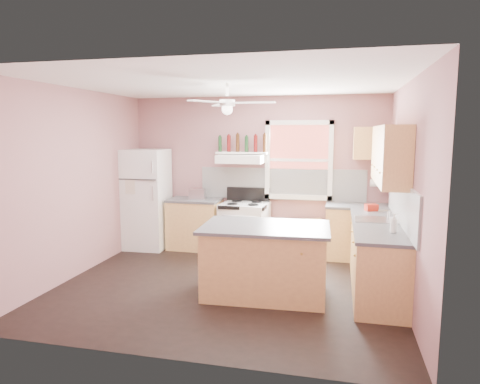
% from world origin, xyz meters
% --- Properties ---
extents(floor, '(4.50, 4.50, 0.00)m').
position_xyz_m(floor, '(0.00, 0.00, 0.00)').
color(floor, black).
rests_on(floor, ground).
extents(ceiling, '(4.50, 4.50, 0.00)m').
position_xyz_m(ceiling, '(0.00, 0.00, 2.70)').
color(ceiling, white).
rests_on(ceiling, ground).
extents(wall_back, '(4.50, 0.05, 2.70)m').
position_xyz_m(wall_back, '(0.00, 2.02, 1.35)').
color(wall_back, '#936263').
rests_on(wall_back, ground).
extents(wall_right, '(0.05, 4.00, 2.70)m').
position_xyz_m(wall_right, '(2.27, 0.00, 1.35)').
color(wall_right, '#936263').
rests_on(wall_right, ground).
extents(wall_left, '(0.05, 4.00, 2.70)m').
position_xyz_m(wall_left, '(-2.27, 0.00, 1.35)').
color(wall_left, '#936263').
rests_on(wall_left, ground).
extents(backsplash_back, '(2.90, 0.03, 0.55)m').
position_xyz_m(backsplash_back, '(0.45, 1.99, 1.18)').
color(backsplash_back, white).
rests_on(backsplash_back, wall_back).
extents(backsplash_right, '(0.03, 2.60, 0.55)m').
position_xyz_m(backsplash_right, '(2.23, 0.30, 1.18)').
color(backsplash_right, white).
rests_on(backsplash_right, wall_right).
extents(window_view, '(1.00, 0.02, 1.20)m').
position_xyz_m(window_view, '(0.75, 1.98, 1.60)').
color(window_view, brown).
rests_on(window_view, wall_back).
extents(window_frame, '(1.16, 0.07, 1.36)m').
position_xyz_m(window_frame, '(0.75, 1.96, 1.60)').
color(window_frame, white).
rests_on(window_frame, wall_back).
extents(refrigerator, '(0.79, 0.77, 1.78)m').
position_xyz_m(refrigerator, '(-1.94, 1.57, 0.89)').
color(refrigerator, white).
rests_on(refrigerator, floor).
extents(base_cabinet_left, '(0.90, 0.60, 0.86)m').
position_xyz_m(base_cabinet_left, '(-1.06, 1.70, 0.43)').
color(base_cabinet_left, tan).
rests_on(base_cabinet_left, floor).
extents(counter_left, '(0.92, 0.62, 0.04)m').
position_xyz_m(counter_left, '(-1.06, 1.70, 0.88)').
color(counter_left, '#424245').
rests_on(counter_left, base_cabinet_left).
extents(toaster, '(0.30, 0.19, 0.18)m').
position_xyz_m(toaster, '(-1.00, 1.69, 0.99)').
color(toaster, silver).
rests_on(toaster, counter_left).
extents(stove, '(0.84, 0.71, 0.86)m').
position_xyz_m(stove, '(-0.14, 1.65, 0.43)').
color(stove, white).
rests_on(stove, floor).
extents(range_hood, '(0.78, 0.50, 0.14)m').
position_xyz_m(range_hood, '(-0.23, 1.75, 1.62)').
color(range_hood, white).
rests_on(range_hood, wall_back).
extents(bottle_shelf, '(0.90, 0.26, 0.03)m').
position_xyz_m(bottle_shelf, '(-0.23, 1.87, 1.72)').
color(bottle_shelf, white).
rests_on(bottle_shelf, range_hood).
extents(cart, '(0.68, 0.58, 0.57)m').
position_xyz_m(cart, '(0.95, 1.71, 0.29)').
color(cart, tan).
rests_on(cart, floor).
extents(base_cabinet_corner, '(1.00, 0.60, 0.86)m').
position_xyz_m(base_cabinet_corner, '(1.75, 1.70, 0.43)').
color(base_cabinet_corner, tan).
rests_on(base_cabinet_corner, floor).
extents(base_cabinet_right, '(0.60, 2.20, 0.86)m').
position_xyz_m(base_cabinet_right, '(1.95, 0.30, 0.43)').
color(base_cabinet_right, tan).
rests_on(base_cabinet_right, floor).
extents(counter_corner, '(1.02, 0.62, 0.04)m').
position_xyz_m(counter_corner, '(1.75, 1.70, 0.88)').
color(counter_corner, '#424245').
rests_on(counter_corner, base_cabinet_corner).
extents(counter_right, '(0.62, 2.22, 0.04)m').
position_xyz_m(counter_right, '(1.94, 0.30, 0.88)').
color(counter_right, '#424245').
rests_on(counter_right, base_cabinet_right).
extents(sink, '(0.55, 0.45, 0.03)m').
position_xyz_m(sink, '(1.94, 0.50, 0.90)').
color(sink, silver).
rests_on(sink, counter_right).
extents(faucet, '(0.03, 0.03, 0.14)m').
position_xyz_m(faucet, '(2.10, 0.50, 0.97)').
color(faucet, silver).
rests_on(faucet, sink).
extents(upper_cabinet_right, '(0.33, 1.80, 0.76)m').
position_xyz_m(upper_cabinet_right, '(2.08, 0.50, 1.78)').
color(upper_cabinet_right, tan).
rests_on(upper_cabinet_right, wall_right).
extents(upper_cabinet_corner, '(0.60, 0.33, 0.52)m').
position_xyz_m(upper_cabinet_corner, '(1.95, 1.83, 1.90)').
color(upper_cabinet_corner, tan).
rests_on(upper_cabinet_corner, wall_back).
extents(paper_towel, '(0.26, 0.12, 0.12)m').
position_xyz_m(paper_towel, '(2.07, 1.86, 1.25)').
color(paper_towel, white).
rests_on(paper_towel, wall_back).
extents(island, '(1.56, 1.03, 0.86)m').
position_xyz_m(island, '(0.55, -0.20, 0.43)').
color(island, tan).
rests_on(island, floor).
extents(island_top, '(1.65, 1.12, 0.04)m').
position_xyz_m(island_top, '(0.55, -0.20, 0.88)').
color(island_top, '#424245').
rests_on(island_top, island).
extents(ceiling_fan_hub, '(0.20, 0.20, 0.08)m').
position_xyz_m(ceiling_fan_hub, '(0.00, 0.00, 2.45)').
color(ceiling_fan_hub, white).
rests_on(ceiling_fan_hub, ceiling).
extents(soap_bottle, '(0.11, 0.11, 0.23)m').
position_xyz_m(soap_bottle, '(2.09, -0.23, 1.01)').
color(soap_bottle, silver).
rests_on(soap_bottle, counter_right).
extents(red_caddy, '(0.21, 0.18, 0.10)m').
position_xyz_m(red_caddy, '(1.93, 1.20, 0.95)').
color(red_caddy, '#A21B0D').
rests_on(red_caddy, counter_right).
extents(wine_bottles, '(0.86, 0.06, 0.31)m').
position_xyz_m(wine_bottles, '(-0.22, 1.87, 1.88)').
color(wine_bottles, '#143819').
rests_on(wine_bottles, bottle_shelf).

